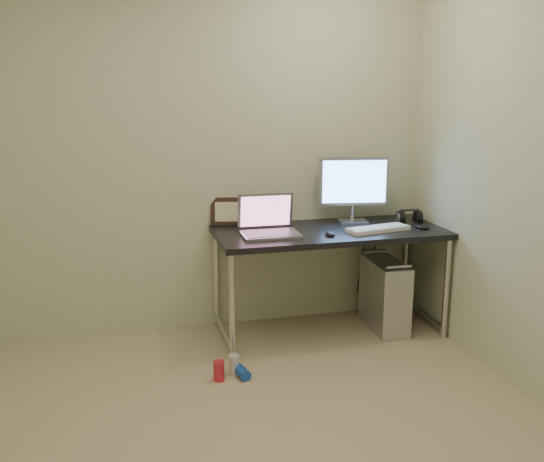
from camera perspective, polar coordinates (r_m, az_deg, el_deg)
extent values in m
cube|color=beige|center=(4.21, -8.58, 7.07)|extent=(3.50, 0.02, 2.50)
cube|color=black|center=(4.18, 5.45, -0.13)|extent=(1.57, 0.69, 0.04)
cylinder|color=silver|center=(3.82, -3.77, -7.30)|extent=(0.04, 0.04, 0.71)
cylinder|color=silver|center=(4.38, -5.26, -4.57)|extent=(0.04, 0.04, 0.71)
cylinder|color=silver|center=(4.33, 16.09, -5.29)|extent=(0.04, 0.04, 0.71)
cylinder|color=silver|center=(4.83, 12.48, -3.12)|extent=(0.04, 0.04, 0.71)
cylinder|color=silver|center=(4.20, -4.50, -9.39)|extent=(0.04, 0.61, 0.04)
cylinder|color=silver|center=(4.67, 13.99, -7.37)|extent=(0.04, 0.61, 0.04)
cube|color=silver|center=(4.44, 10.55, -5.94)|extent=(0.23, 0.49, 0.50)
cylinder|color=#B1B1B9|center=(4.19, 11.85, -3.31)|extent=(0.18, 0.03, 0.02)
cylinder|color=#B1B1B9|center=(4.53, 9.64, -1.92)|extent=(0.18, 0.03, 0.02)
cylinder|color=black|center=(4.66, 8.38, -3.00)|extent=(0.01, 0.16, 0.69)
cylinder|color=black|center=(4.68, 9.49, -3.21)|extent=(0.02, 0.11, 0.71)
cylinder|color=red|center=(3.70, -5.02, -12.98)|extent=(0.07, 0.07, 0.12)
cylinder|color=silver|center=(3.77, -3.61, -12.44)|extent=(0.09, 0.09, 0.12)
cylinder|color=blue|center=(3.74, -2.85, -13.13)|extent=(0.09, 0.14, 0.07)
cube|color=#B1B1B9|center=(3.97, -0.16, -0.34)|extent=(0.38, 0.27, 0.02)
cube|color=slate|center=(3.97, -0.16, -0.18)|extent=(0.34, 0.23, 0.00)
cube|color=gray|center=(4.08, -0.63, 1.91)|extent=(0.38, 0.06, 0.24)
cube|color=#88526B|center=(4.08, -0.60, 1.89)|extent=(0.34, 0.05, 0.21)
cube|color=#B1B1B9|center=(4.42, 7.61, 0.92)|extent=(0.22, 0.18, 0.01)
cylinder|color=#B1B1B9|center=(4.42, 7.54, 1.75)|extent=(0.03, 0.03, 0.11)
cube|color=#B1B1B9|center=(4.38, 7.68, 4.66)|extent=(0.50, 0.11, 0.35)
cube|color=#5E99FF|center=(4.36, 7.78, 4.62)|extent=(0.45, 0.08, 0.30)
cube|color=white|center=(4.18, 9.95, 0.20)|extent=(0.46, 0.23, 0.03)
ellipsoid|color=black|center=(4.30, 13.97, 0.45)|extent=(0.10, 0.12, 0.04)
ellipsoid|color=black|center=(4.00, 5.48, -0.20)|extent=(0.08, 0.11, 0.03)
cylinder|color=black|center=(4.46, 12.04, 1.16)|extent=(0.06, 0.11, 0.11)
cylinder|color=black|center=(4.52, 13.52, 1.24)|extent=(0.06, 0.11, 0.11)
cube|color=black|center=(4.48, 12.82, 1.93)|extent=(0.14, 0.04, 0.01)
cube|color=black|center=(4.28, -4.17, 1.85)|extent=(0.26, 0.12, 0.20)
cylinder|color=silver|center=(4.30, -1.30, 1.24)|extent=(0.01, 0.01, 0.10)
cylinder|color=white|center=(4.29, -1.30, 2.01)|extent=(0.05, 0.04, 0.04)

